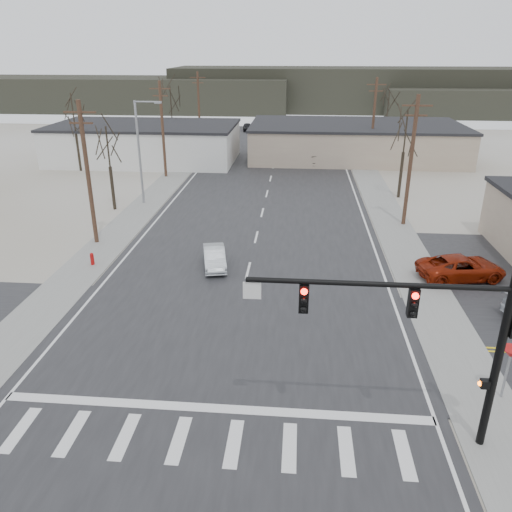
{
  "coord_description": "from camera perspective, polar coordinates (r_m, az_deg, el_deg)",
  "views": [
    {
      "loc": [
        2.99,
        -20.75,
        13.18
      ],
      "look_at": [
        0.82,
        4.3,
        2.6
      ],
      "focal_mm": 35.0,
      "sensor_mm": 36.0,
      "label": 1
    }
  ],
  "objects": [
    {
      "name": "main_road",
      "position": [
        38.21,
        0.16,
        2.68
      ],
      "size": [
        18.0,
        110.0,
        0.05
      ],
      "primitive_type": "cube",
      "color": "black",
      "rests_on": "ground"
    },
    {
      "name": "traffic_signal_mast",
      "position": [
        17.55,
        20.67,
        -7.81
      ],
      "size": [
        8.95,
        0.43,
        7.2
      ],
      "color": "black",
      "rests_on": "ground"
    },
    {
      "name": "upole_left_c",
      "position": [
        55.28,
        -10.62,
        14.17
      ],
      "size": [
        2.2,
        0.3,
        10.0
      ],
      "color": "#4F3124",
      "rests_on": "ground"
    },
    {
      "name": "cross_road",
      "position": [
        24.75,
        -2.79,
        -9.33
      ],
      "size": [
        90.0,
        10.0,
        0.04
      ],
      "primitive_type": "cube",
      "color": "black",
      "rests_on": "ground"
    },
    {
      "name": "hill_left",
      "position": [
        119.37,
        -14.3,
        17.51
      ],
      "size": [
        70.0,
        18.0,
        7.0
      ],
      "primitive_type": "cube",
      "color": "#333026",
      "rests_on": "ground"
    },
    {
      "name": "tree_left_near",
      "position": [
        44.49,
        -16.55,
        11.6
      ],
      "size": [
        3.3,
        3.3,
        7.35
      ],
      "color": "#32291E",
      "rests_on": "ground"
    },
    {
      "name": "streetlight_main",
      "position": [
        45.65,
        -13.01,
        12.04
      ],
      "size": [
        2.4,
        0.25,
        9.0
      ],
      "color": "gray",
      "rests_on": "ground"
    },
    {
      "name": "car_parked_red",
      "position": [
        32.81,
        22.42,
        -1.24
      ],
      "size": [
        5.67,
        3.53,
        1.46
      ],
      "primitive_type": "imported",
      "rotation": [
        0.0,
        0.0,
        1.79
      ],
      "color": "maroon",
      "rests_on": "parking_lot"
    },
    {
      "name": "upole_left_d",
      "position": [
        74.61,
        -6.55,
        16.55
      ],
      "size": [
        2.2,
        0.3,
        10.0
      ],
      "color": "#4F3124",
      "rests_on": "ground"
    },
    {
      "name": "fire_hydrant",
      "position": [
        34.1,
        -18.22,
        -0.31
      ],
      "size": [
        0.24,
        0.24,
        0.87
      ],
      "color": "#A50C0C",
      "rests_on": "ground"
    },
    {
      "name": "building_left_far",
      "position": [
        64.58,
        -12.53,
        12.55
      ],
      "size": [
        22.3,
        12.3,
        4.5
      ],
      "color": "silver",
      "rests_on": "ground"
    },
    {
      "name": "tree_left_far",
      "position": [
        69.23,
        -9.7,
        16.79
      ],
      "size": [
        3.96,
        3.96,
        8.82
      ],
      "color": "#32291E",
      "rests_on": "ground"
    },
    {
      "name": "yield_sign",
      "position": [
        22.21,
        27.1,
        -10.02
      ],
      "size": [
        0.8,
        0.8,
        2.35
      ],
      "color": "gray",
      "rests_on": "ground"
    },
    {
      "name": "tree_right_mid",
      "position": [
        48.26,
        16.71,
        13.25
      ],
      "size": [
        3.74,
        3.74,
        8.33
      ],
      "color": "#32291E",
      "rests_on": "ground"
    },
    {
      "name": "sedan_crossing",
      "position": [
        32.16,
        -4.77,
        -0.14
      ],
      "size": [
        2.15,
        4.05,
        1.27
      ],
      "primitive_type": "imported",
      "rotation": [
        0.0,
        0.0,
        0.22
      ],
      "color": "#ADB3B8",
      "rests_on": "main_road"
    },
    {
      "name": "sidewalk_right",
      "position": [
        43.49,
        14.83,
        4.44
      ],
      "size": [
        3.0,
        90.0,
        0.06
      ],
      "primitive_type": "cube",
      "color": "gray",
      "rests_on": "ground"
    },
    {
      "name": "car_far_a",
      "position": [
        61.68,
        6.64,
        11.1
      ],
      "size": [
        3.28,
        5.64,
        1.54
      ],
      "primitive_type": "imported",
      "rotation": [
        0.0,
        0.0,
        3.37
      ],
      "color": "black",
      "rests_on": "main_road"
    },
    {
      "name": "tree_right_far",
      "position": [
        74.13,
        14.85,
        16.21
      ],
      "size": [
        3.52,
        3.52,
        7.84
      ],
      "color": "#32291E",
      "rests_on": "ground"
    },
    {
      "name": "upole_right_b",
      "position": [
        61.86,
        13.27,
        14.85
      ],
      "size": [
        2.2,
        0.3,
        10.0
      ],
      "color": "#4F3124",
      "rests_on": "ground"
    },
    {
      "name": "hill_center",
      "position": [
        117.69,
        11.37,
        18.17
      ],
      "size": [
        80.0,
        18.0,
        9.0
      ],
      "primitive_type": "cube",
      "color": "#333026",
      "rests_on": "ground"
    },
    {
      "name": "tree_left_mid",
      "position": [
        60.58,
        -20.16,
        14.95
      ],
      "size": [
        3.96,
        3.96,
        8.82
      ],
      "color": "#32291E",
      "rests_on": "ground"
    },
    {
      "name": "car_far_b",
      "position": [
        86.91,
        -0.99,
        14.53
      ],
      "size": [
        1.93,
        3.8,
        1.24
      ],
      "primitive_type": "imported",
      "rotation": [
        0.0,
        0.0,
        0.13
      ],
      "color": "black",
      "rests_on": "main_road"
    },
    {
      "name": "building_right_far",
      "position": [
        66.06,
        11.26,
        12.79
      ],
      "size": [
        26.3,
        14.3,
        4.3
      ],
      "color": "tan",
      "rests_on": "ground"
    },
    {
      "name": "upole_left_b",
      "position": [
        36.69,
        -18.69,
        9.1
      ],
      "size": [
        2.2,
        0.3,
        10.0
      ],
      "color": "#4F3124",
      "rests_on": "ground"
    },
    {
      "name": "sidewalk_left",
      "position": [
        44.93,
        -12.94,
        5.21
      ],
      "size": [
        3.0,
        90.0,
        0.06
      ],
      "primitive_type": "cube",
      "color": "gray",
      "rests_on": "ground"
    },
    {
      "name": "ground",
      "position": [
        24.76,
        -2.79,
        -9.37
      ],
      "size": [
        140.0,
        140.0,
        0.0
      ],
      "primitive_type": "plane",
      "color": "beige",
      "rests_on": "ground"
    },
    {
      "name": "upole_right_a",
      "position": [
        40.46,
        17.28,
        10.47
      ],
      "size": [
        2.2,
        0.3,
        10.0
      ],
      "color": "#4F3124",
      "rests_on": "ground"
    }
  ]
}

